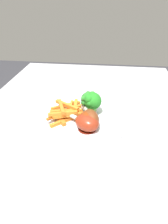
% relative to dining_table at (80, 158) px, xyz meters
% --- Properties ---
extents(dining_table, '(1.26, 0.75, 0.74)m').
position_rel_dining_table_xyz_m(dining_table, '(0.00, 0.00, 0.00)').
color(dining_table, '#B7B7BC').
rests_on(dining_table, ground_plane).
extents(dinner_plate, '(0.29, 0.29, 0.01)m').
position_rel_dining_table_xyz_m(dinner_plate, '(0.06, -0.00, 0.11)').
color(dinner_plate, silver).
rests_on(dinner_plate, dining_table).
extents(broccoli_floret_front, '(0.05, 0.05, 0.07)m').
position_rel_dining_table_xyz_m(broccoli_floret_front, '(0.10, -0.01, 0.16)').
color(broccoli_floret_front, '#78B447').
rests_on(broccoli_floret_front, dinner_plate).
extents(broccoli_floret_middle, '(0.05, 0.05, 0.07)m').
position_rel_dining_table_xyz_m(broccoli_floret_middle, '(0.09, -0.03, 0.16)').
color(broccoli_floret_middle, '#8DA555').
rests_on(broccoli_floret_middle, dinner_plate).
extents(broccoli_floret_back, '(0.06, 0.05, 0.08)m').
position_rel_dining_table_xyz_m(broccoli_floret_back, '(0.09, -0.03, 0.17)').
color(broccoli_floret_back, '#7EBB50').
rests_on(broccoli_floret_back, dinner_plate).
extents(carrot_fries_pile, '(0.16, 0.12, 0.04)m').
position_rel_dining_table_xyz_m(carrot_fries_pile, '(0.06, 0.05, 0.13)').
color(carrot_fries_pile, orange).
rests_on(carrot_fries_pile, dinner_plate).
extents(chicken_drumstick_near, '(0.13, 0.07, 0.05)m').
position_rel_dining_table_xyz_m(chicken_drumstick_near, '(0.02, -0.03, 0.14)').
color(chicken_drumstick_near, '#4E200F').
rests_on(chicken_drumstick_near, dinner_plate).
extents(chicken_drumstick_far, '(0.10, 0.13, 0.05)m').
position_rel_dining_table_xyz_m(chicken_drumstick_far, '(0.00, -0.02, 0.14)').
color(chicken_drumstick_far, '#63190D').
rests_on(chicken_drumstick_far, dinner_plate).
extents(chicken_drumstick_extra, '(0.14, 0.06, 0.05)m').
position_rel_dining_table_xyz_m(chicken_drumstick_extra, '(0.02, -0.02, 0.14)').
color(chicken_drumstick_extra, '#5F1E09').
rests_on(chicken_drumstick_extra, dinner_plate).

